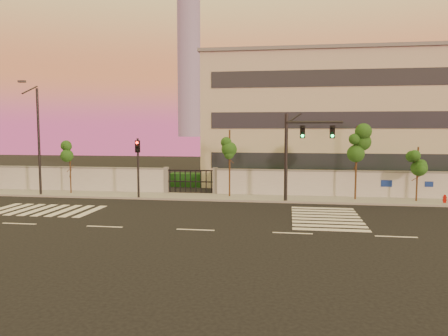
{
  "coord_description": "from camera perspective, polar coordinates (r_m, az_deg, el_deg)",
  "views": [
    {
      "loc": [
        4.77,
        -21.88,
        5.24
      ],
      "look_at": [
        0.61,
        6.0,
        2.72
      ],
      "focal_mm": 35.0,
      "sensor_mm": 36.0,
      "label": 1
    }
  ],
  "objects": [
    {
      "name": "street_tree_e",
      "position": [
        32.89,
        16.96,
        2.77
      ],
      "size": [
        1.64,
        1.31,
        5.47
      ],
      "color": "#382314",
      "rests_on": "ground"
    },
    {
      "name": "street_tree_d",
      "position": [
        32.92,
        0.78,
        2.63
      ],
      "size": [
        1.54,
        1.23,
        5.19
      ],
      "color": "#382314",
      "rests_on": "ground"
    },
    {
      "name": "street_tree_f",
      "position": [
        33.65,
        24.01,
        0.75
      ],
      "size": [
        1.42,
        1.13,
        3.99
      ],
      "color": "#382314",
      "rests_on": "ground"
    },
    {
      "name": "street_tree_c",
      "position": [
        36.68,
        -19.44,
        1.45
      ],
      "size": [
        1.3,
        1.03,
        4.19
      ],
      "color": "#382314",
      "rests_on": "ground"
    },
    {
      "name": "traffic_signal_main",
      "position": [
        31.19,
        9.58,
        2.76
      ],
      "size": [
        4.0,
        0.45,
        6.33
      ],
      "rotation": [
        0.0,
        0.0,
        0.06
      ],
      "color": "black",
      "rests_on": "ground"
    },
    {
      "name": "fire_hydrant",
      "position": [
        33.93,
        26.87,
        -3.72
      ],
      "size": [
        0.29,
        0.27,
        0.72
      ],
      "rotation": [
        0.0,
        0.0,
        -0.36
      ],
      "color": "#B8120C",
      "rests_on": "ground"
    },
    {
      "name": "institutional_building",
      "position": [
        44.08,
        14.08,
        6.14
      ],
      "size": [
        24.4,
        12.4,
        12.25
      ],
      "color": "beige",
      "rests_on": "ground"
    },
    {
      "name": "hedge_row",
      "position": [
        37.06,
        2.85,
        -1.75
      ],
      "size": [
        41.0,
        4.25,
        1.8
      ],
      "color": "#13340F",
      "rests_on": "ground"
    },
    {
      "name": "streetlight_west",
      "position": [
        36.61,
        -23.2,
        3.9
      ],
      "size": [
        0.52,
        2.11,
        8.75
      ],
      "color": "black",
      "rests_on": "ground"
    },
    {
      "name": "distant_skyscraper",
      "position": [
        314.99,
        -4.62,
        15.46
      ],
      "size": [
        16.0,
        16.0,
        118.0
      ],
      "color": "slate",
      "rests_on": "ground"
    },
    {
      "name": "sidewalk",
      "position": [
        33.14,
        0.11,
        -3.86
      ],
      "size": [
        60.0,
        3.0,
        0.15
      ],
      "primitive_type": "cube",
      "color": "gray",
      "rests_on": "ground"
    },
    {
      "name": "perimeter_wall",
      "position": [
        34.45,
        0.64,
        -1.85
      ],
      "size": [
        60.0,
        0.36,
        2.2
      ],
      "color": "#ACAFB4",
      "rests_on": "ground"
    },
    {
      "name": "road_markings",
      "position": [
        26.93,
        -5.35,
        -6.12
      ],
      "size": [
        57.0,
        7.62,
        0.02
      ],
      "color": "silver",
      "rests_on": "ground"
    },
    {
      "name": "ground",
      "position": [
        23.0,
        -3.74,
        -8.07
      ],
      "size": [
        120.0,
        120.0,
        0.0
      ],
      "primitive_type": "plane",
      "color": "black",
      "rests_on": "ground"
    },
    {
      "name": "traffic_signal_secondary",
      "position": [
        32.98,
        -11.18,
        0.94
      ],
      "size": [
        0.36,
        0.34,
        4.57
      ],
      "rotation": [
        0.0,
        0.0,
        0.32
      ],
      "color": "black",
      "rests_on": "ground"
    }
  ]
}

